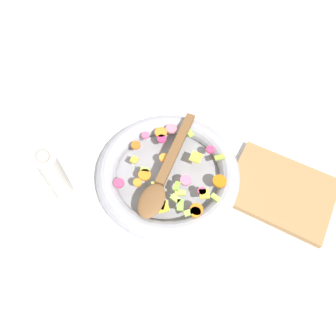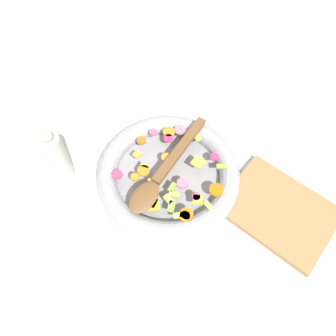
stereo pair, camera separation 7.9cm
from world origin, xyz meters
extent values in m
plane|color=silver|center=(0.00, 0.00, 0.00)|extent=(4.00, 4.00, 0.00)
cylinder|color=gray|center=(0.00, 0.00, 0.01)|extent=(0.31, 0.31, 0.01)
torus|color=#9E9EA5|center=(0.00, 0.00, 0.03)|extent=(0.36, 0.36, 0.05)
cylinder|color=orange|center=(0.10, -0.02, 0.05)|extent=(0.03, 0.03, 0.01)
cylinder|color=orange|center=(-0.12, -0.02, 0.05)|extent=(0.05, 0.05, 0.01)
cylinder|color=orange|center=(0.04, 0.04, 0.05)|extent=(0.04, 0.04, 0.01)
cylinder|color=orange|center=(-0.11, 0.07, 0.05)|extent=(0.04, 0.04, 0.01)
cylinder|color=orange|center=(0.02, -0.02, 0.05)|extent=(0.02, 0.02, 0.01)
cylinder|color=orange|center=(-0.11, 0.07, 0.05)|extent=(0.03, 0.03, 0.01)
cylinder|color=orange|center=(0.04, 0.07, 0.05)|extent=(0.03, 0.03, 0.01)
cylinder|color=orange|center=(0.00, 0.10, 0.05)|extent=(0.04, 0.04, 0.01)
cylinder|color=orange|center=(0.07, -0.08, 0.05)|extent=(0.03, 0.03, 0.01)
cube|color=#A9DC51|center=(-0.10, 0.08, 0.05)|extent=(0.03, 0.03, 0.01)
cube|color=#BDCE4C|center=(0.00, 0.05, 0.05)|extent=(0.03, 0.03, 0.01)
cube|color=#9AD247|center=(0.00, -0.12, 0.05)|extent=(0.03, 0.02, 0.01)
cube|color=#A6C45C|center=(0.02, -0.11, 0.05)|extent=(0.02, 0.03, 0.01)
cube|color=#A7DC4D|center=(0.05, 0.03, 0.05)|extent=(0.02, 0.02, 0.01)
cube|color=#86AD41|center=(-0.07, 0.07, 0.05)|extent=(0.02, 0.03, 0.01)
cube|color=#97B43B|center=(-0.10, -0.08, 0.05)|extent=(0.03, 0.03, 0.01)
cube|color=#84BC3A|center=(-0.04, 0.04, 0.05)|extent=(0.02, 0.03, 0.01)
cube|color=#8CC237|center=(0.01, -0.07, 0.05)|extent=(0.02, 0.02, 0.01)
cube|color=#B5CE4A|center=(-0.06, 0.05, 0.05)|extent=(0.03, 0.02, 0.01)
cube|color=#B4D655|center=(-0.05, 0.06, 0.05)|extent=(0.03, 0.02, 0.01)
cube|color=#AAD24D|center=(-0.13, 0.02, 0.05)|extent=(0.02, 0.02, 0.01)
cylinder|color=#CC3F6B|center=(0.08, 0.09, 0.05)|extent=(0.03, 0.03, 0.01)
cylinder|color=#D9768B|center=(0.05, -0.11, 0.05)|extent=(0.03, 0.03, 0.01)
cylinder|color=#CC4162|center=(-0.10, 0.02, 0.05)|extent=(0.03, 0.03, 0.01)
cylinder|color=#CA3268|center=(0.05, -0.07, 0.05)|extent=(0.03, 0.03, 0.01)
cylinder|color=pink|center=(-0.05, 0.01, 0.05)|extent=(0.04, 0.04, 0.01)
cylinder|color=#D43766|center=(-0.07, -0.10, 0.05)|extent=(0.03, 0.03, 0.01)
cylinder|color=#DD5780|center=(0.10, -0.06, 0.05)|extent=(0.03, 0.03, 0.01)
cube|color=yellow|center=(-0.03, 0.09, 0.05)|extent=(0.03, 0.03, 0.01)
cube|color=yellow|center=(-0.04, 0.10, 0.05)|extent=(0.04, 0.04, 0.01)
cube|color=yellow|center=(-0.11, 0.02, 0.05)|extent=(0.03, 0.03, 0.01)
cube|color=yellow|center=(-0.05, -0.06, 0.05)|extent=(0.03, 0.03, 0.01)
cube|color=gold|center=(0.08, 0.02, 0.05)|extent=(0.02, 0.02, 0.01)
cube|color=brown|center=(0.01, -0.05, 0.06)|extent=(0.05, 0.22, 0.01)
ellipsoid|color=brown|center=(-0.01, 0.10, 0.06)|extent=(0.07, 0.10, 0.01)
cylinder|color=#B2ADA3|center=(0.21, 0.16, 0.08)|extent=(0.05, 0.05, 0.15)
sphere|color=#B2ADA3|center=(0.21, 0.16, 0.16)|extent=(0.03, 0.03, 0.03)
cube|color=#9E7547|center=(-0.26, -0.10, 0.01)|extent=(0.25, 0.19, 0.02)
camera|label=1|loc=(-0.19, 0.35, 0.73)|focal=35.00mm
camera|label=2|loc=(-0.26, 0.31, 0.73)|focal=35.00mm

